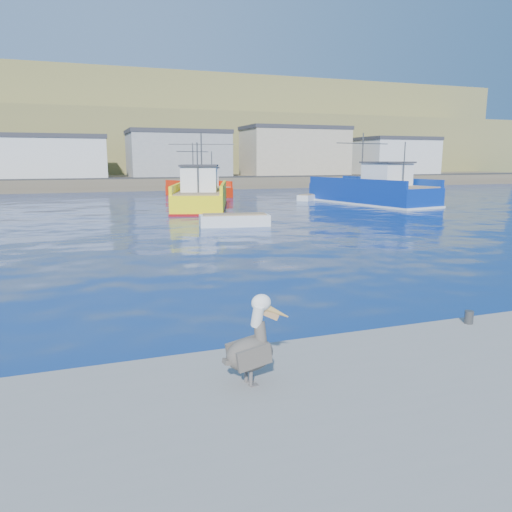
{
  "coord_description": "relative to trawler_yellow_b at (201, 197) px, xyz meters",
  "views": [
    {
      "loc": [
        -5.31,
        -12.08,
        4.21
      ],
      "look_at": [
        0.08,
        2.97,
        1.11
      ],
      "focal_mm": 35.0,
      "sensor_mm": 36.0,
      "label": 1
    }
  ],
  "objects": [
    {
      "name": "trawler_yellow_b",
      "position": [
        0.0,
        0.0,
        0.0
      ],
      "size": [
        7.56,
        12.66,
        6.6
      ],
      "color": "#FFEA0D",
      "rests_on": "ground"
    },
    {
      "name": "skiff_mid",
      "position": [
        -0.61,
        -11.63,
        -0.77
      ],
      "size": [
        4.64,
        2.23,
        0.97
      ],
      "color": "silver",
      "rests_on": "ground"
    },
    {
      "name": "skiff_far",
      "position": [
        13.1,
        5.71,
        -0.82
      ],
      "size": [
        3.63,
        3.31,
        0.79
      ],
      "color": "silver",
      "rests_on": "ground"
    },
    {
      "name": "trawler_blue",
      "position": [
        16.92,
        -0.31,
        0.1
      ],
      "size": [
        7.39,
        14.48,
        6.83
      ],
      "color": "navy",
      "rests_on": "ground"
    },
    {
      "name": "dock_bollards",
      "position": [
        -4.16,
        -33.45,
        -0.43
      ],
      "size": [
        36.2,
        0.2,
        0.3
      ],
      "color": "#4C4C4C",
      "rests_on": "dock"
    },
    {
      "name": "ground",
      "position": [
        -4.76,
        -30.05,
        -1.08
      ],
      "size": [
        260.0,
        260.0,
        0.0
      ],
      "primitive_type": "plane",
      "color": "navy",
      "rests_on": "ground"
    },
    {
      "name": "boat_orange",
      "position": [
        3.39,
        14.84,
        -0.03
      ],
      "size": [
        6.5,
        9.2,
        6.12
      ],
      "color": "red",
      "rests_on": "ground"
    },
    {
      "name": "pelican",
      "position": [
        -7.48,
        -34.71,
        0.08
      ],
      "size": [
        1.25,
        0.59,
        1.53
      ],
      "color": "#595451",
      "rests_on": "dock"
    },
    {
      "name": "far_shore",
      "position": [
        -4.75,
        79.16,
        7.9
      ],
      "size": [
        200.0,
        81.0,
        24.0
      ],
      "color": "brown",
      "rests_on": "ground"
    }
  ]
}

